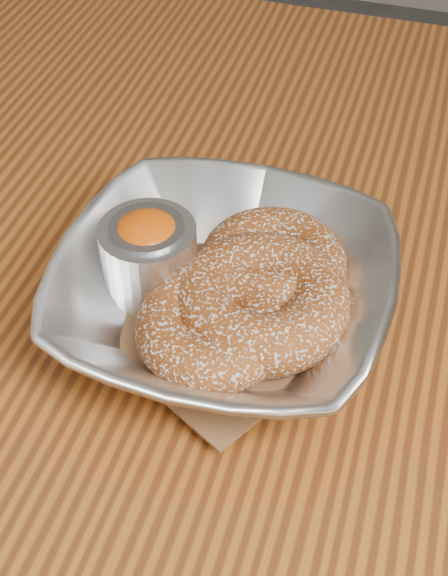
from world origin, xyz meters
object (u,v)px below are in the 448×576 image
(serving_bowl, at_px, (224,294))
(ramekin, at_px, (149,255))
(donut_back, at_px, (273,263))
(donut_front, at_px, (213,328))
(donut_extra, at_px, (261,302))
(table, at_px, (155,361))

(serving_bowl, relative_size, ramekin, 3.41)
(serving_bowl, height_order, donut_back, serving_bowl)
(donut_front, distance_m, donut_extra, 0.03)
(donut_front, bearing_deg, serving_bowl, 94.03)
(donut_front, xyz_separation_m, donut_extra, (0.02, 0.03, 0.00))
(donut_back, xyz_separation_m, ramekin, (-0.07, -0.03, 0.01))
(serving_bowl, xyz_separation_m, ramekin, (-0.05, 0.01, 0.01))
(serving_bowl, xyz_separation_m, donut_extra, (0.02, -0.00, 0.00))
(donut_back, bearing_deg, donut_extra, -87.13)
(serving_bowl, bearing_deg, table, 153.98)
(donut_front, bearing_deg, ramekin, 144.93)
(donut_back, xyz_separation_m, donut_front, (-0.02, -0.06, -0.00))
(serving_bowl, distance_m, donut_back, 0.04)
(table, distance_m, donut_back, 0.15)
(serving_bowl, distance_m, donut_front, 0.03)
(table, xyz_separation_m, ramekin, (0.01, -0.02, 0.14))
(table, xyz_separation_m, donut_extra, (0.09, -0.03, 0.13))
(donut_back, xyz_separation_m, donut_extra, (0.00, -0.04, 0.00))
(table, distance_m, donut_front, 0.15)
(serving_bowl, height_order, donut_extra, serving_bowl)
(donut_front, height_order, donut_extra, donut_extra)
(serving_bowl, bearing_deg, donut_extra, -8.07)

